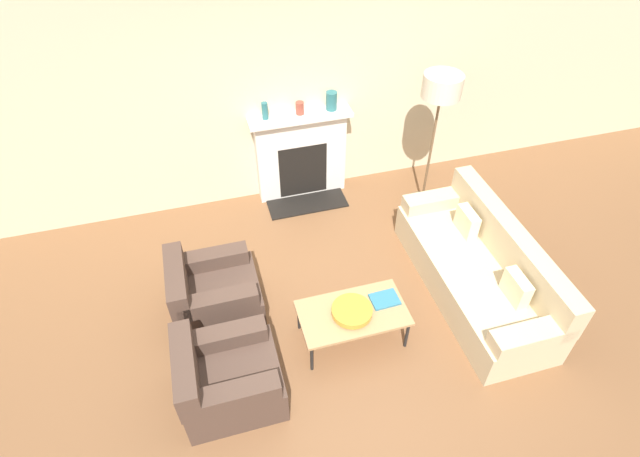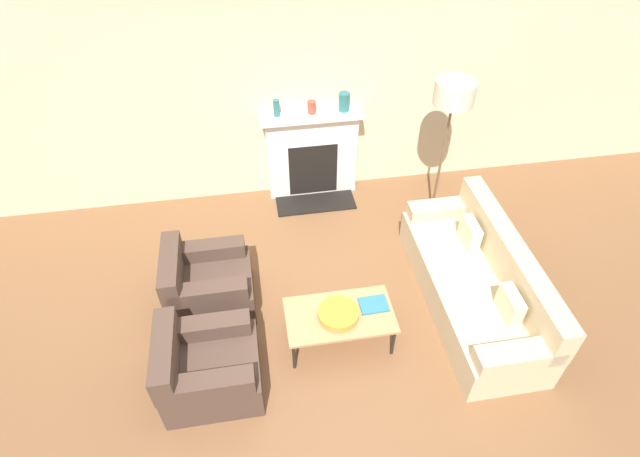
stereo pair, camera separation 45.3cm
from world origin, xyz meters
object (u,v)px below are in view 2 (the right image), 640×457
coffee_table (340,316)px  mantel_vase_center_left (312,107)px  armchair_far (207,284)px  bowl (338,313)px  armchair_near (206,368)px  mantel_vase_center_right (344,102)px  floor_lamp (452,106)px  mantel_vase_left (276,108)px  book (374,305)px  couch (477,283)px  fireplace (312,155)px

coffee_table → mantel_vase_center_left: 2.55m
armchair_far → bowl: 1.43m
armchair_near → armchair_far: 0.99m
mantel_vase_center_right → coffee_table: bearing=-101.7°
armchair_near → mantel_vase_center_right: bearing=-33.0°
armchair_far → floor_lamp: floor_lamp is taller
armchair_near → bowl: size_ratio=2.21×
mantel_vase_left → mantel_vase_center_right: size_ratio=0.92×
floor_lamp → mantel_vase_center_right: (-1.06, 0.65, -0.21)m
bowl → mantel_vase_left: size_ratio=1.88×
armchair_near → armchair_far: size_ratio=1.00×
armchair_near → mantel_vase_center_right: 3.37m
armchair_far → book: bearing=-111.6°
armchair_far → couch: bearing=-99.5°
armchair_near → floor_lamp: bearing=-54.0°
couch → mantel_vase_center_right: size_ratio=9.71×
fireplace → mantel_vase_center_left: (0.01, 0.01, 0.67)m
coffee_table → mantel_vase_left: 2.58m
bowl → mantel_vase_center_right: 2.60m
coffee_table → mantel_vase_center_right: bearing=78.3°
couch → mantel_vase_center_right: (-0.99, 2.17, 0.98)m
fireplace → armchair_far: 2.19m
mantel_vase_left → armchair_far: bearing=-119.1°
bowl → book: bowl is taller
armchair_near → mantel_vase_center_right: (1.75, 2.70, 0.99)m
floor_lamp → mantel_vase_center_left: size_ratio=11.68×
fireplace → coffee_table: bearing=-92.4°
mantel_vase_left → mantel_vase_center_right: (0.80, 0.00, 0.01)m
armchair_far → book: (1.60, -0.63, 0.12)m
mantel_vase_left → mantel_vase_center_left: bearing=0.0°
fireplace → book: size_ratio=4.57×
mantel_vase_left → mantel_vase_center_right: bearing=0.0°
bowl → mantel_vase_center_left: bearing=87.0°
couch → mantel_vase_left: mantel_vase_left is taller
couch → mantel_vase_center_right: 2.57m
coffee_table → bowl: size_ratio=2.65×
bowl → couch: bearing=9.3°
armchair_near → mantel_vase_left: size_ratio=4.16×
bowl → book: 0.37m
armchair_near → couch: bearing=-79.0°
couch → mantel_vase_center_right: mantel_vase_center_right is taller
armchair_far → coffee_table: 1.43m
armchair_far → floor_lamp: (2.81, 1.06, 1.21)m
fireplace → book: (0.24, -2.33, -0.16)m
fireplace → armchair_near: size_ratio=1.46×
fireplace → armchair_near: 3.02m
couch → armchair_near: size_ratio=2.53×
armchair_near → bowl: armchair_near is taller
coffee_table → armchair_far: bearing=151.5°
fireplace → mantel_vase_left: (-0.41, 0.01, 0.70)m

